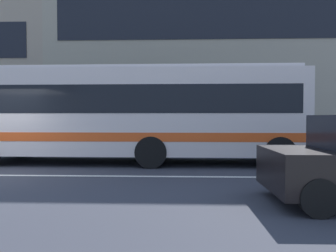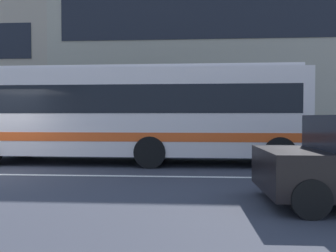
% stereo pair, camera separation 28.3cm
% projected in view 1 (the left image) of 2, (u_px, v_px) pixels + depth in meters
% --- Properties ---
extents(hedge_row_far, '(23.79, 1.10, 0.72)m').
position_uv_depth(hedge_row_far, '(15.00, 143.00, 15.62)').
color(hedge_row_far, '#315329').
rests_on(hedge_row_far, ground_plane).
extents(apartment_block_right, '(22.29, 8.53, 12.55)m').
position_uv_depth(apartment_block_right, '(225.00, 50.00, 22.75)').
color(apartment_block_right, '#A0967F').
rests_on(apartment_block_right, ground_plane).
extents(transit_bus, '(11.37, 2.75, 3.27)m').
position_uv_depth(transit_bus, '(134.00, 111.00, 11.37)').
color(transit_bus, beige).
rests_on(transit_bus, ground_plane).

